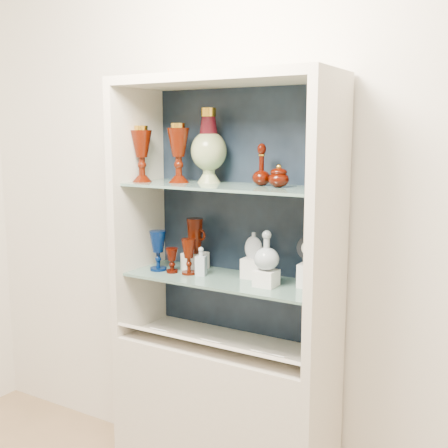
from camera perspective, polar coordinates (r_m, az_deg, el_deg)
The scene contains 31 objects.
wall_back at distance 2.64m, azimuth 2.43°, elevation 2.80°, with size 3.50×0.02×2.80m, color silver.
cabinet_base at distance 2.77m, azimuth -0.00°, elevation -19.23°, with size 1.00×0.40×0.75m, color beige.
cabinet_back_panel at distance 2.63m, azimuth 2.11°, elevation 1.11°, with size 0.98×0.02×1.15m, color black.
cabinet_side_left at distance 2.74m, azimuth -8.68°, elevation 1.34°, with size 0.04×0.40×1.15m, color beige.
cabinet_side_right at distance 2.26m, azimuth 10.52°, elevation -0.37°, with size 0.04×0.40×1.15m, color beige.
cabinet_top_cap at distance 2.45m, azimuth -0.00°, elevation 14.48°, with size 1.00×0.40×0.04m, color beige.
shelf_lower at distance 2.54m, azimuth 0.23°, elevation -5.65°, with size 0.92×0.34×0.01m, color slate.
shelf_upper at distance 2.46m, azimuth 0.24°, elevation 3.83°, with size 0.92×0.34×0.01m, color slate.
label_ledge at distance 2.52m, azimuth -1.31°, elevation -12.13°, with size 0.92×0.18×0.01m, color beige.
label_card_0 at distance 2.37m, azimuth 5.33°, elevation -13.15°, with size 0.10×0.07×0.00m, color white.
label_card_1 at distance 2.50m, azimuth -1.01°, elevation -11.87°, with size 0.10×0.07×0.00m, color white.
label_card_2 at distance 2.65m, azimuth -6.22°, elevation -10.70°, with size 0.10×0.07×0.00m, color white.
label_card_3 at distance 2.39m, azimuth 4.16°, elevation -12.93°, with size 0.10×0.07×0.00m, color white.
pedestal_lamp_left at distance 2.66m, azimuth -8.37°, elevation 7.06°, with size 0.10×0.10×0.26m, color #441003, non-canonical shape.
pedestal_lamp_right at distance 2.60m, azimuth -4.64°, elevation 7.20°, with size 0.10×0.10×0.27m, color #441003, non-canonical shape.
enamel_urn at distance 2.58m, azimuth -1.56°, elevation 7.96°, with size 0.16×0.16×0.34m, color #0B4011, non-canonical shape.
ruby_decanter_a at distance 2.43m, azimuth 3.84°, elevation 6.30°, with size 0.08×0.08×0.20m, color #390800, non-canonical shape.
ruby_decanter_b at distance 2.35m, azimuth 9.70°, elevation 5.88°, with size 0.08×0.08×0.19m, color #390800, non-canonical shape.
lidded_bowl at distance 2.37m, azimuth 5.59°, elevation 4.92°, with size 0.09×0.09×0.10m, color #390800, non-canonical shape.
cobalt_goblet at distance 2.68m, azimuth -6.73°, elevation -2.71°, with size 0.08×0.08×0.19m, color #001446, non-canonical shape.
ruby_goblet_tall at distance 2.59m, azimuth -3.59°, elevation -3.32°, with size 0.07×0.07×0.17m, color #441003, non-canonical shape.
ruby_goblet_small at distance 2.64m, azimuth -5.30°, elevation -3.71°, with size 0.06×0.06×0.12m, color #390800, non-canonical shape.
riser_ruby_pitcher at distance 2.70m, azimuth -2.95°, elevation -3.76°, with size 0.10×0.10×0.08m, color silver.
ruby_pitcher at distance 2.67m, azimuth -2.97°, elevation -1.19°, with size 0.12×0.08×0.17m, color #441003, non-canonical shape.
clear_square_bottle at distance 2.57m, azimuth -2.35°, elevation -3.80°, with size 0.05×0.05×0.13m, color #93A2AA, non-canonical shape.
riser_flat_flask at distance 2.54m, azimuth 3.01°, elevation -4.48°, with size 0.09×0.09×0.09m, color silver.
flat_flask at distance 2.51m, azimuth 3.03°, elevation -2.13°, with size 0.09×0.03×0.12m, color #AAB2BD, non-canonical shape.
riser_clear_round_decanter at distance 2.41m, azimuth 4.31°, elevation -5.50°, with size 0.09×0.09×0.07m, color silver.
clear_round_decanter at distance 2.38m, azimuth 4.35°, elevation -2.79°, with size 0.11×0.11×0.16m, color #93A2AA, non-canonical shape.
riser_cameo_medallion at distance 2.41m, azimuth 8.60°, elevation -5.21°, with size 0.08×0.08×0.10m, color silver.
cameo_medallion at distance 2.38m, azimuth 8.67°, elevation -2.56°, with size 0.11×0.04×0.13m, color black, non-canonical shape.
Camera 1 is at (1.24, -0.57, 1.70)m, focal length 45.00 mm.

